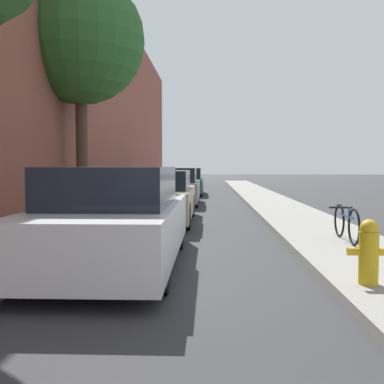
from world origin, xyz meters
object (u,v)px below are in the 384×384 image
at_px(parked_car_white, 116,219).
at_px(parked_car_teal, 185,182).
at_px(fire_hydrant, 369,251).
at_px(parked_car_champagne, 160,198).
at_px(street_tree_far, 80,40).
at_px(bicycle, 346,223).
at_px(parked_car_grey, 174,187).

distance_m(parked_car_white, parked_car_teal, 16.38).
distance_m(parked_car_teal, fire_hydrant, 17.98).
height_order(parked_car_champagne, parked_car_teal, parked_car_champagne).
height_order(street_tree_far, bicycle, street_tree_far).
height_order(parked_car_white, street_tree_far, street_tree_far).
bearing_deg(street_tree_far, parked_car_champagne, -27.92).
height_order(parked_car_champagne, street_tree_far, street_tree_far).
distance_m(parked_car_white, bicycle, 4.31).
bearing_deg(parked_car_champagne, parked_car_teal, 89.57).
relative_size(street_tree_far, bicycle, 4.33).
height_order(parked_car_white, fire_hydrant, parked_car_white).
distance_m(parked_car_grey, fire_hydrant, 12.34).
bearing_deg(parked_car_white, parked_car_teal, 89.36).
distance_m(parked_car_teal, street_tree_far, 11.17).
bearing_deg(fire_hydrant, parked_car_white, 157.89).
relative_size(parked_car_teal, bicycle, 2.81).
height_order(parked_car_champagne, fire_hydrant, parked_car_champagne).
relative_size(parked_car_teal, fire_hydrant, 5.84).
relative_size(fire_hydrant, bicycle, 0.48).
distance_m(parked_car_white, fire_hydrant, 3.56).
relative_size(parked_car_white, fire_hydrant, 6.02).
bearing_deg(bicycle, street_tree_far, 144.16).
bearing_deg(parked_car_champagne, fire_hydrant, -63.88).
xyz_separation_m(parked_car_white, parked_car_teal, (0.18, 16.38, -0.05)).
relative_size(parked_car_white, parked_car_teal, 1.03).
bearing_deg(fire_hydrant, bicycle, 77.71).
distance_m(parked_car_champagne, parked_car_teal, 11.20).
xyz_separation_m(parked_car_teal, street_tree_far, (-2.55, -9.90, 4.51)).
height_order(parked_car_white, parked_car_grey, parked_car_white).
xyz_separation_m(parked_car_white, street_tree_far, (-2.36, 6.48, 4.46)).
bearing_deg(parked_car_teal, fire_hydrant, -80.05).
xyz_separation_m(parked_car_champagne, street_tree_far, (-2.46, 1.30, 4.50)).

